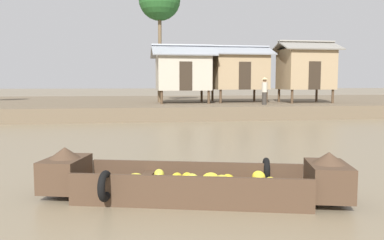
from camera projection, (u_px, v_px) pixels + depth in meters
ground_plane at (134, 157)px, 10.90m from camera, size 300.00×300.00×0.00m
riverbank_strip at (133, 105)px, 30.47m from camera, size 160.00×20.00×0.77m
banana_boat at (193, 182)px, 6.96m from camera, size 5.45×2.41×0.89m
stilt_house_left at (183, 71)px, 25.72m from camera, size 4.08×3.45×3.82m
stilt_house_mid_left at (239, 71)px, 26.88m from camera, size 4.22×3.53×3.86m
stilt_house_mid_right at (306, 68)px, 26.29m from camera, size 3.89×3.18×4.13m
palm_tree_far at (160, 0)px, 26.03m from camera, size 2.78×2.78×8.24m
vendor_person at (265, 89)px, 23.59m from camera, size 0.44×0.44×1.66m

